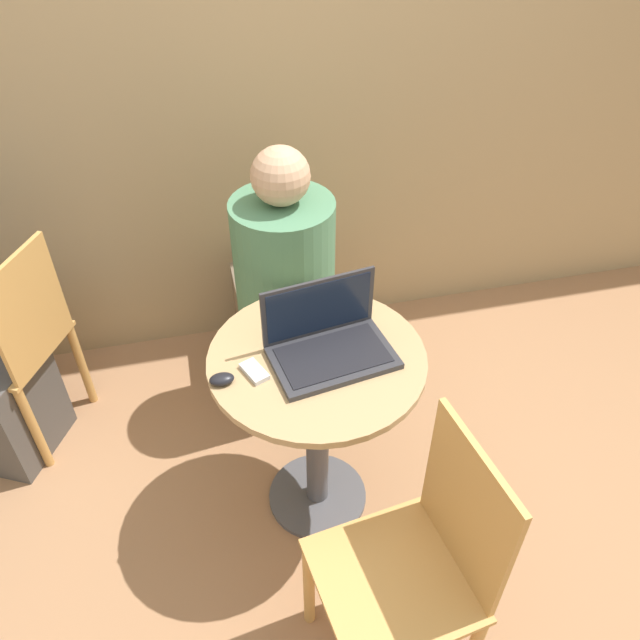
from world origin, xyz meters
name	(u,v)px	position (x,y,z in m)	size (l,w,h in m)	color
ground_plane	(318,497)	(0.00, 0.00, 0.00)	(12.00, 12.00, 0.00)	#9E704C
back_wall	(251,60)	(0.00, 1.10, 1.30)	(7.00, 0.05, 2.60)	tan
round_table	(317,401)	(0.00, 0.00, 0.55)	(0.68, 0.68, 0.75)	#4C4C51
laptop	(328,341)	(0.04, 0.01, 0.80)	(0.40, 0.29, 0.23)	#2D2D33
cell_phone	(254,371)	(-0.20, -0.03, 0.76)	(0.08, 0.11, 0.02)	silver
computer_mouse	(222,379)	(-0.30, -0.05, 0.77)	(0.07, 0.05, 0.03)	black
chair_empty	(416,567)	(0.14, -0.59, 0.48)	(0.45, 0.45, 0.92)	tan
person_seated	(283,299)	(0.01, 0.64, 0.48)	(0.39, 0.60, 1.18)	brown
chair_background	(16,347)	(-1.04, 0.61, 0.46)	(0.54, 0.54, 0.89)	tan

